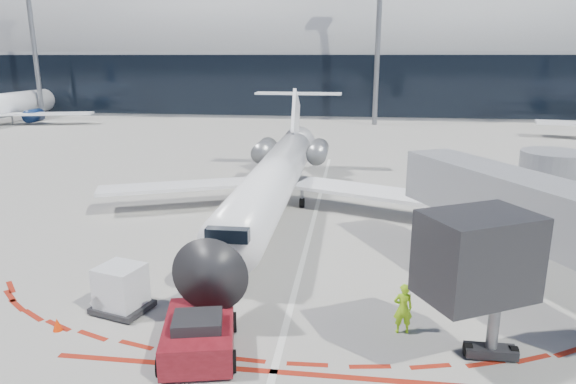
# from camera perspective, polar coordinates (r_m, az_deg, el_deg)

# --- Properties ---
(ground) EXTENTS (260.00, 260.00, 0.00)m
(ground) POSITION_cam_1_polar(r_m,az_deg,el_deg) (26.82, 2.22, -5.50)
(ground) COLOR gray
(ground) RESTS_ON ground
(apron_centerline) EXTENTS (0.25, 40.00, 0.01)m
(apron_centerline) POSITION_cam_1_polar(r_m,az_deg,el_deg) (28.69, 2.59, -4.11)
(apron_centerline) COLOR silver
(apron_centerline) RESTS_ON ground
(apron_stop_bar) EXTENTS (14.00, 0.25, 0.01)m
(apron_stop_bar) POSITION_cam_1_polar(r_m,az_deg,el_deg) (16.59, -1.61, -19.33)
(apron_stop_bar) COLOR maroon
(apron_stop_bar) RESTS_ON ground
(terminal_building) EXTENTS (150.00, 24.15, 24.00)m
(terminal_building) POSITION_cam_1_polar(r_m,az_deg,el_deg) (90.05, 6.16, 14.28)
(terminal_building) COLOR gray
(terminal_building) RESTS_ON ground
(jet_bridge) EXTENTS (10.03, 15.20, 4.90)m
(jet_bridge) POSITION_cam_1_polar(r_m,az_deg,el_deg) (24.15, 25.42, -1.78)
(jet_bridge) COLOR gray
(jet_bridge) RESTS_ON ground
(light_mast_west) EXTENTS (0.70, 0.70, 25.00)m
(light_mast_west) POSITION_cam_1_polar(r_m,az_deg,el_deg) (87.02, -26.51, 15.47)
(light_mast_west) COLOR slate
(light_mast_west) RESTS_ON ground
(light_mast_centre) EXTENTS (0.70, 0.70, 25.00)m
(light_mast_centre) POSITION_cam_1_polar(r_m,az_deg,el_deg) (73.17, 10.00, 17.14)
(light_mast_centre) COLOR slate
(light_mast_centre) RESTS_ON ground
(regional_jet) EXTENTS (22.50, 27.74, 6.95)m
(regional_jet) POSITION_cam_1_polar(r_m,az_deg,el_deg) (31.00, -1.35, 1.80)
(regional_jet) COLOR white
(regional_jet) RESTS_ON ground
(pushback_tug) EXTENTS (3.00, 5.67, 1.44)m
(pushback_tug) POSITION_cam_1_polar(r_m,az_deg,el_deg) (17.41, -9.85, -15.33)
(pushback_tug) COLOR #540C11
(pushback_tug) RESTS_ON ground
(ramp_worker) EXTENTS (0.72, 0.52, 1.83)m
(ramp_worker) POSITION_cam_1_polar(r_m,az_deg,el_deg) (18.55, 12.66, -12.51)
(ramp_worker) COLOR #A8F619
(ramp_worker) RESTS_ON ground
(uld_container) EXTENTS (2.30, 2.10, 1.81)m
(uld_container) POSITION_cam_1_polar(r_m,az_deg,el_deg) (20.48, -18.06, -10.23)
(uld_container) COLOR black
(uld_container) RESTS_ON ground
(safety_cone_left) EXTENTS (0.34, 0.34, 0.47)m
(safety_cone_left) POSITION_cam_1_polar(r_m,az_deg,el_deg) (20.24, -24.26, -13.26)
(safety_cone_left) COLOR red
(safety_cone_left) RESTS_ON ground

